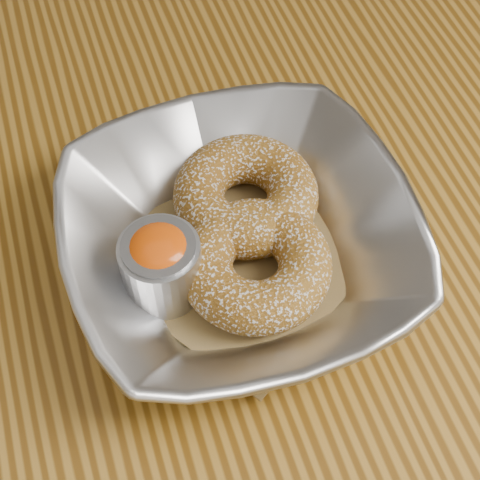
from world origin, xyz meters
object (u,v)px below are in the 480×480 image
object	(u,v)px
table	(241,265)
donut_back	(246,195)
ramekin	(161,264)
serving_bowl	(240,242)
donut_front	(256,265)

from	to	relation	value
table	donut_back	xyz separation A→B (m)	(-0.00, -0.02, 0.13)
ramekin	donut_back	bearing A→B (deg)	30.89
table	donut_back	world-z (taller)	donut_back
ramekin	serving_bowl	bearing A→B (deg)	6.51
table	donut_back	bearing A→B (deg)	-101.78
donut_back	serving_bowl	bearing A→B (deg)	-114.01
serving_bowl	donut_front	xyz separation A→B (m)	(0.00, -0.02, -0.00)
serving_bowl	donut_back	distance (m)	0.04
serving_bowl	donut_back	world-z (taller)	serving_bowl
table	ramekin	bearing A→B (deg)	-139.10
ramekin	donut_front	bearing A→B (deg)	-13.13
donut_front	ramekin	xyz separation A→B (m)	(-0.06, 0.01, 0.01)
donut_front	ramekin	world-z (taller)	ramekin
table	donut_back	distance (m)	0.13
donut_back	donut_front	size ratio (longest dim) A/B	1.01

